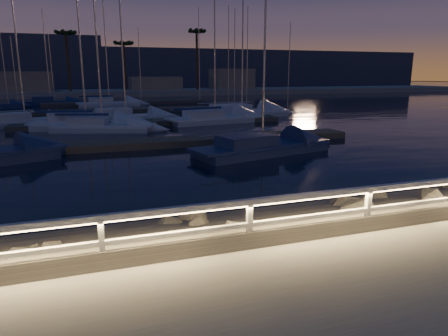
{
  "coord_description": "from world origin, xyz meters",
  "views": [
    {
      "loc": [
        -5.04,
        -7.35,
        3.62
      ],
      "look_at": [
        -1.22,
        4.0,
        0.77
      ],
      "focal_mm": 32.0,
      "sensor_mm": 36.0,
      "label": 1
    }
  ],
  "objects_px": {
    "sailboat_d": "(259,146)",
    "sailboat_k": "(108,103)",
    "sailboat_g": "(83,123)",
    "sailboat_h": "(213,118)",
    "sailboat_l": "(239,112)",
    "sailboat_c": "(100,126)",
    "sailboat_n": "(49,102)",
    "guard_rail": "(329,203)",
    "sailboat_f": "(23,121)",
    "sailboat_j": "(123,117)"
  },
  "relations": [
    {
      "from": "guard_rail",
      "to": "sailboat_d",
      "type": "xyz_separation_m",
      "value": [
        3.5,
        11.95,
        -0.97
      ]
    },
    {
      "from": "sailboat_l",
      "to": "sailboat_n",
      "type": "distance_m",
      "value": 29.64
    },
    {
      "from": "sailboat_f",
      "to": "sailboat_j",
      "type": "distance_m",
      "value": 8.03
    },
    {
      "from": "sailboat_j",
      "to": "sailboat_n",
      "type": "xyz_separation_m",
      "value": [
        -7.88,
        23.29,
        -0.03
      ]
    },
    {
      "from": "sailboat_k",
      "to": "sailboat_g",
      "type": "bearing_deg",
      "value": -100.67
    },
    {
      "from": "sailboat_h",
      "to": "sailboat_d",
      "type": "bearing_deg",
      "value": -107.06
    },
    {
      "from": "sailboat_g",
      "to": "sailboat_k",
      "type": "height_order",
      "value": "sailboat_g"
    },
    {
      "from": "sailboat_k",
      "to": "sailboat_l",
      "type": "distance_m",
      "value": 21.06
    },
    {
      "from": "sailboat_h",
      "to": "sailboat_n",
      "type": "height_order",
      "value": "sailboat_h"
    },
    {
      "from": "sailboat_f",
      "to": "sailboat_j",
      "type": "bearing_deg",
      "value": -19.66
    },
    {
      "from": "guard_rail",
      "to": "sailboat_g",
      "type": "distance_m",
      "value": 25.8
    },
    {
      "from": "sailboat_h",
      "to": "sailboat_k",
      "type": "height_order",
      "value": "sailboat_h"
    },
    {
      "from": "sailboat_f",
      "to": "sailboat_d",
      "type": "bearing_deg",
      "value": -70.07
    },
    {
      "from": "sailboat_f",
      "to": "sailboat_n",
      "type": "relative_size",
      "value": 0.97
    },
    {
      "from": "sailboat_g",
      "to": "sailboat_h",
      "type": "xyz_separation_m",
      "value": [
        10.57,
        0.49,
        -0.01
      ]
    },
    {
      "from": "sailboat_c",
      "to": "sailboat_k",
      "type": "height_order",
      "value": "sailboat_k"
    },
    {
      "from": "sailboat_c",
      "to": "sailboat_l",
      "type": "distance_m",
      "value": 14.56
    },
    {
      "from": "sailboat_l",
      "to": "sailboat_h",
      "type": "bearing_deg",
      "value": -146.52
    },
    {
      "from": "sailboat_g",
      "to": "sailboat_n",
      "type": "distance_m",
      "value": 27.29
    },
    {
      "from": "guard_rail",
      "to": "sailboat_n",
      "type": "distance_m",
      "value": 53.06
    },
    {
      "from": "sailboat_d",
      "to": "sailboat_k",
      "type": "height_order",
      "value": "sailboat_k"
    },
    {
      "from": "sailboat_h",
      "to": "sailboat_j",
      "type": "relative_size",
      "value": 1.06
    },
    {
      "from": "sailboat_g",
      "to": "sailboat_j",
      "type": "distance_m",
      "value": 4.9
    },
    {
      "from": "sailboat_g",
      "to": "sailboat_h",
      "type": "bearing_deg",
      "value": 16.88
    },
    {
      "from": "sailboat_c",
      "to": "sailboat_g",
      "type": "distance_m",
      "value": 2.1
    },
    {
      "from": "sailboat_c",
      "to": "sailboat_d",
      "type": "distance_m",
      "value": 13.89
    },
    {
      "from": "guard_rail",
      "to": "sailboat_h",
      "type": "relative_size",
      "value": 3.02
    },
    {
      "from": "sailboat_d",
      "to": "sailboat_n",
      "type": "height_order",
      "value": "sailboat_d"
    },
    {
      "from": "sailboat_f",
      "to": "sailboat_h",
      "type": "relative_size",
      "value": 0.82
    },
    {
      "from": "sailboat_f",
      "to": "sailboat_l",
      "type": "xyz_separation_m",
      "value": [
        19.16,
        0.46,
        0.05
      ]
    },
    {
      "from": "sailboat_f",
      "to": "sailboat_k",
      "type": "xyz_separation_m",
      "value": [
        7.56,
        18.03,
        0.02
      ]
    },
    {
      "from": "sailboat_n",
      "to": "sailboat_d",
      "type": "bearing_deg",
      "value": -74.16
    },
    {
      "from": "sailboat_g",
      "to": "sailboat_n",
      "type": "height_order",
      "value": "sailboat_g"
    },
    {
      "from": "sailboat_d",
      "to": "sailboat_l",
      "type": "bearing_deg",
      "value": 58.24
    },
    {
      "from": "sailboat_d",
      "to": "sailboat_l",
      "type": "distance_m",
      "value": 18.25
    },
    {
      "from": "guard_rail",
      "to": "sailboat_n",
      "type": "relative_size",
      "value": 3.57
    },
    {
      "from": "sailboat_f",
      "to": "sailboat_j",
      "type": "relative_size",
      "value": 0.87
    },
    {
      "from": "sailboat_d",
      "to": "sailboat_j",
      "type": "height_order",
      "value": "sailboat_j"
    },
    {
      "from": "sailboat_g",
      "to": "guard_rail",
      "type": "bearing_deg",
      "value": -63.53
    },
    {
      "from": "sailboat_h",
      "to": "sailboat_f",
      "type": "bearing_deg",
      "value": 157.71
    },
    {
      "from": "sailboat_f",
      "to": "sailboat_k",
      "type": "bearing_deg",
      "value": 48.28
    },
    {
      "from": "sailboat_h",
      "to": "sailboat_n",
      "type": "bearing_deg",
      "value": 109.4
    },
    {
      "from": "sailboat_n",
      "to": "sailboat_k",
      "type": "bearing_deg",
      "value": -37.67
    },
    {
      "from": "sailboat_g",
      "to": "sailboat_h",
      "type": "distance_m",
      "value": 10.58
    },
    {
      "from": "sailboat_d",
      "to": "sailboat_h",
      "type": "height_order",
      "value": "sailboat_h"
    },
    {
      "from": "guard_rail",
      "to": "sailboat_h",
      "type": "height_order",
      "value": "sailboat_h"
    },
    {
      "from": "sailboat_g",
      "to": "sailboat_l",
      "type": "relative_size",
      "value": 0.85
    },
    {
      "from": "sailboat_f",
      "to": "sailboat_c",
      "type": "bearing_deg",
      "value": -61.97
    },
    {
      "from": "sailboat_c",
      "to": "sailboat_n",
      "type": "relative_size",
      "value": 1.05
    },
    {
      "from": "guard_rail",
      "to": "sailboat_f",
      "type": "distance_m",
      "value": 30.66
    }
  ]
}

